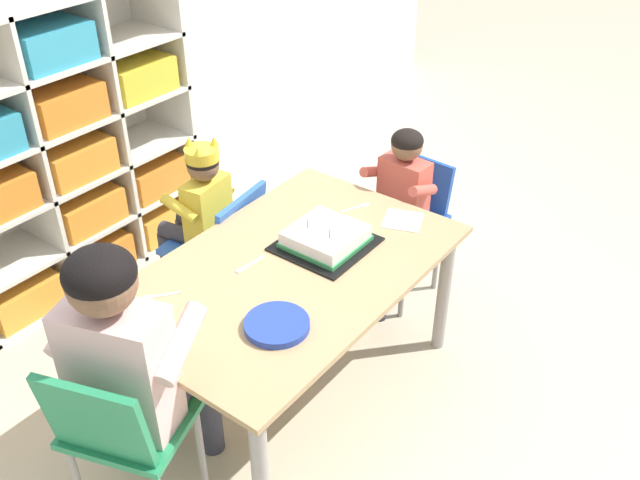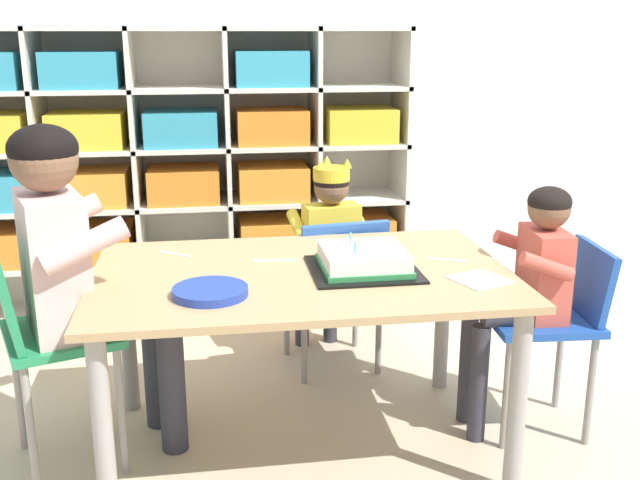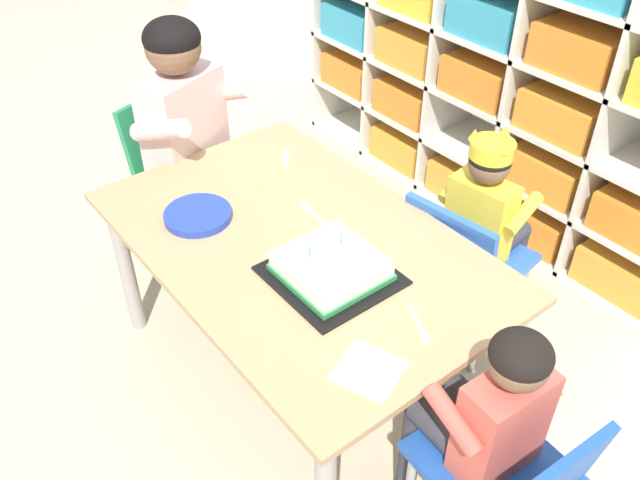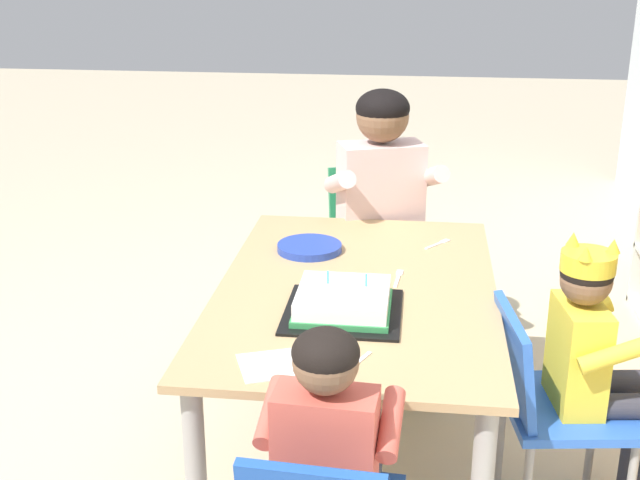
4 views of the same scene
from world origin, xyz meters
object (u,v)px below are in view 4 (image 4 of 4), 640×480
object	(u,v)px
fork_by_napkin	(398,277)
guest_at_table_side	(331,448)
classroom_chair_blue	(548,398)
paper_plate_stack	(310,247)
child_with_crown	(595,351)
fork_scattered_mid_table	(355,365)
adult_helper_seated	(385,202)
activity_table	(356,311)
fork_near_child_seat	(439,244)
classroom_chair_adult_side	(375,243)
birthday_cake_on_tray	(343,303)

from	to	relation	value
fork_by_napkin	guest_at_table_side	bearing A→B (deg)	-2.84
classroom_chair_blue	fork_by_napkin	distance (m)	0.55
guest_at_table_side	paper_plate_stack	xyz separation A→B (m)	(-1.01, -0.18, 0.07)
guest_at_table_side	fork_by_napkin	xyz separation A→B (m)	(-0.81, 0.11, 0.06)
child_with_crown	fork_scattered_mid_table	bearing A→B (deg)	107.49
adult_helper_seated	guest_at_table_side	bearing A→B (deg)	-110.90
classroom_chair_blue	fork_by_napkin	size ratio (longest dim) A/B	4.64
adult_helper_seated	paper_plate_stack	bearing A→B (deg)	-139.31
activity_table	guest_at_table_side	size ratio (longest dim) A/B	1.51
paper_plate_stack	fork_scattered_mid_table	world-z (taller)	paper_plate_stack
fork_near_child_seat	paper_plate_stack	bearing A→B (deg)	-36.86
guest_at_table_side	child_with_crown	bearing A→B (deg)	-135.82
activity_table	fork_near_child_seat	world-z (taller)	fork_near_child_seat
classroom_chair_adult_side	birthday_cake_on_tray	xyz separation A→B (m)	(0.96, -0.03, 0.17)
activity_table	classroom_chair_blue	world-z (taller)	classroom_chair_blue
classroom_chair_adult_side	birthday_cake_on_tray	bearing A→B (deg)	-111.08
adult_helper_seated	fork_near_child_seat	size ratio (longest dim) A/B	9.85
fork_by_napkin	fork_near_child_seat	world-z (taller)	same
birthday_cake_on_tray	fork_by_napkin	bearing A→B (deg)	152.49
fork_scattered_mid_table	classroom_chair_adult_side	bearing A→B (deg)	26.44
paper_plate_stack	fork_by_napkin	bearing A→B (deg)	56.32
child_with_crown	classroom_chair_adult_side	bearing A→B (deg)	25.64
fork_by_napkin	classroom_chair_blue	bearing A→B (deg)	61.05
classroom_chair_adult_side	classroom_chair_blue	bearing A→B (deg)	-80.76
child_with_crown	adult_helper_seated	bearing A→B (deg)	27.24
adult_helper_seated	fork_by_napkin	distance (m)	0.59
fork_scattered_mid_table	fork_near_child_seat	size ratio (longest dim) A/B	1.15
classroom_chair_blue	child_with_crown	size ratio (longest dim) A/B	0.75
activity_table	paper_plate_stack	world-z (taller)	paper_plate_stack
classroom_chair_blue	paper_plate_stack	bearing A→B (deg)	48.35
child_with_crown	fork_by_napkin	bearing A→B (deg)	55.23
child_with_crown	birthday_cake_on_tray	world-z (taller)	child_with_crown
paper_plate_stack	fork_by_napkin	distance (m)	0.35
paper_plate_stack	fork_near_child_seat	world-z (taller)	paper_plate_stack
classroom_chair_adult_side	fork_near_child_seat	bearing A→B (deg)	-77.96
classroom_chair_blue	fork_near_child_seat	xyz separation A→B (m)	(-0.59, -0.30, 0.22)
classroom_chair_blue	fork_near_child_seat	size ratio (longest dim) A/B	5.90
adult_helper_seated	paper_plate_stack	world-z (taller)	adult_helper_seated
guest_at_table_side	fork_near_child_seat	world-z (taller)	guest_at_table_side
activity_table	classroom_chair_adult_side	xyz separation A→B (m)	(-0.77, 0.01, -0.07)
fork_by_napkin	paper_plate_stack	bearing A→B (deg)	-118.74
classroom_chair_blue	guest_at_table_side	bearing A→B (deg)	127.15
fork_near_child_seat	classroom_chair_blue	bearing A→B (deg)	64.05
guest_at_table_side	fork_near_child_seat	size ratio (longest dim) A/B	7.80
classroom_chair_blue	paper_plate_stack	xyz separation A→B (m)	(-0.48, -0.71, 0.23)
paper_plate_stack	fork_scattered_mid_table	bearing A→B (deg)	15.60
child_with_crown	adult_helper_seated	distance (m)	1.05
classroom_chair_blue	fork_scattered_mid_table	world-z (taller)	classroom_chair_blue
fork_by_napkin	classroom_chair_adult_side	bearing A→B (deg)	-166.26
fork_scattered_mid_table	classroom_chair_blue	bearing A→B (deg)	-35.92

